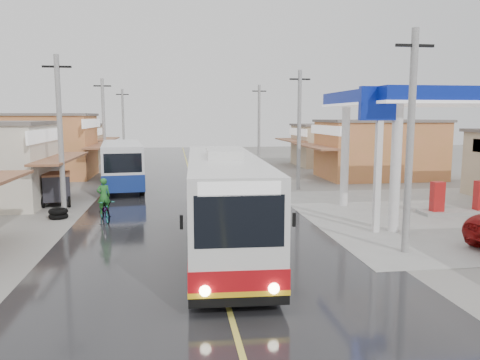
# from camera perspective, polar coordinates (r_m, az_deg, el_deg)

# --- Properties ---
(ground) EXTENTS (120.00, 120.00, 0.00)m
(ground) POSITION_cam_1_polar(r_m,az_deg,el_deg) (16.47, -3.08, -9.80)
(ground) COLOR slate
(ground) RESTS_ON ground
(road) EXTENTS (12.00, 90.00, 0.02)m
(road) POSITION_cam_1_polar(r_m,az_deg,el_deg) (31.08, -5.48, -1.44)
(road) COLOR black
(road) RESTS_ON ground
(centre_line) EXTENTS (0.15, 90.00, 0.01)m
(centre_line) POSITION_cam_1_polar(r_m,az_deg,el_deg) (31.07, -5.48, -1.42)
(centre_line) COLOR #D8CC4C
(centre_line) RESTS_ON road
(shopfronts_left) EXTENTS (11.00, 44.00, 5.20)m
(shopfronts_left) POSITION_cam_1_polar(r_m,az_deg,el_deg) (35.96, -26.88, -1.01)
(shopfronts_left) COLOR tan
(shopfronts_left) RESTS_ON ground
(shopfronts_right) EXTENTS (11.00, 44.00, 4.80)m
(shopfronts_right) POSITION_cam_1_polar(r_m,az_deg,el_deg) (32.49, 22.27, -1.60)
(shopfronts_right) COLOR beige
(shopfronts_right) RESTS_ON ground
(utility_poles_left) EXTENTS (1.60, 50.00, 8.00)m
(utility_poles_left) POSITION_cam_1_polar(r_m,az_deg,el_deg) (32.54, -17.97, -1.39)
(utility_poles_left) COLOR gray
(utility_poles_left) RESTS_ON ground
(utility_poles_right) EXTENTS (1.60, 36.00, 8.00)m
(utility_poles_right) POSITION_cam_1_polar(r_m,az_deg,el_deg) (32.14, 7.09, -1.17)
(utility_poles_right) COLOR gray
(utility_poles_right) RESTS_ON ground
(coach_bus) EXTENTS (3.18, 12.23, 3.79)m
(coach_bus) POSITION_cam_1_polar(r_m,az_deg,el_deg) (17.30, -2.02, -2.69)
(coach_bus) COLOR silver
(coach_bus) RESTS_ON road
(second_bus) EXTENTS (3.65, 9.69, 3.14)m
(second_bus) POSITION_cam_1_polar(r_m,az_deg,el_deg) (33.27, -14.18, 1.89)
(second_bus) COLOR silver
(second_bus) RESTS_ON road
(cyclist) EXTENTS (1.31, 2.07, 2.11)m
(cyclist) POSITION_cam_1_polar(r_m,az_deg,el_deg) (23.15, -16.17, -3.18)
(cyclist) COLOR black
(cyclist) RESTS_ON ground
(tricycle_near) EXTENTS (1.98, 2.43, 1.81)m
(tricycle_near) POSITION_cam_1_polar(r_m,az_deg,el_deg) (28.26, -21.46, -0.77)
(tricycle_near) COLOR #26262D
(tricycle_near) RESTS_ON ground
(tyre_stack) EXTENTS (0.93, 0.93, 0.48)m
(tyre_stack) POSITION_cam_1_polar(r_m,az_deg,el_deg) (24.61, -21.27, -3.84)
(tyre_stack) COLOR black
(tyre_stack) RESTS_ON ground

